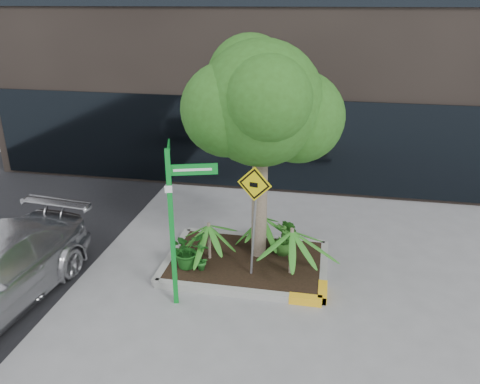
# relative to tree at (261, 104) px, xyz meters

# --- Properties ---
(ground) EXTENTS (80.00, 80.00, 0.00)m
(ground) POSITION_rel_tree_xyz_m (-0.41, -0.60, -3.36)
(ground) COLOR gray
(ground) RESTS_ON ground
(planter) EXTENTS (3.35, 2.36, 0.15)m
(planter) POSITION_rel_tree_xyz_m (-0.18, -0.33, -3.26)
(planter) COLOR #9E9E99
(planter) RESTS_ON ground
(tree) EXTENTS (3.07, 2.72, 4.60)m
(tree) POSITION_rel_tree_xyz_m (0.00, 0.00, 0.00)
(tree) COLOR gray
(tree) RESTS_ON ground
(palm_front) EXTENTS (1.10, 1.10, 1.22)m
(palm_front) POSITION_rel_tree_xyz_m (0.73, -0.64, -2.29)
(palm_front) COLOR gray
(palm_front) RESTS_ON ground
(palm_left) EXTENTS (0.91, 0.91, 1.01)m
(palm_left) POSITION_rel_tree_xyz_m (-0.98, -0.39, -2.45)
(palm_left) COLOR gray
(palm_left) RESTS_ON ground
(palm_back) EXTENTS (0.83, 0.83, 0.92)m
(palm_back) POSITION_rel_tree_xyz_m (0.03, 0.34, -2.52)
(palm_back) COLOR gray
(palm_back) RESTS_ON ground
(shrub_a) EXTENTS (0.96, 0.96, 0.76)m
(shrub_a) POSITION_rel_tree_xyz_m (-1.34, -0.79, -2.83)
(shrub_a) COLOR #185217
(shrub_a) RESTS_ON planter
(shrub_b) EXTENTS (0.50, 0.50, 0.69)m
(shrub_b) POSITION_rel_tree_xyz_m (0.50, 0.08, -2.86)
(shrub_b) COLOR #295F1C
(shrub_b) RESTS_ON planter
(shrub_c) EXTENTS (0.35, 0.35, 0.63)m
(shrub_c) POSITION_rel_tree_xyz_m (-1.01, -0.86, -2.89)
(shrub_c) COLOR #237324
(shrub_c) RESTS_ON planter
(shrub_d) EXTENTS (0.56, 0.56, 0.73)m
(shrub_d) POSITION_rel_tree_xyz_m (0.61, 0.31, -2.85)
(shrub_d) COLOR #245E1B
(shrub_d) RESTS_ON planter
(street_sign_post) EXTENTS (1.03, 0.85, 2.95)m
(street_sign_post) POSITION_rel_tree_xyz_m (-1.22, -1.74, -1.53)
(street_sign_post) COLOR #0D9028
(street_sign_post) RESTS_ON ground
(cattle_sign) EXTENTS (0.67, 0.31, 2.20)m
(cattle_sign) POSITION_rel_tree_xyz_m (0.00, -0.71, -1.72)
(cattle_sign) COLOR slate
(cattle_sign) RESTS_ON ground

